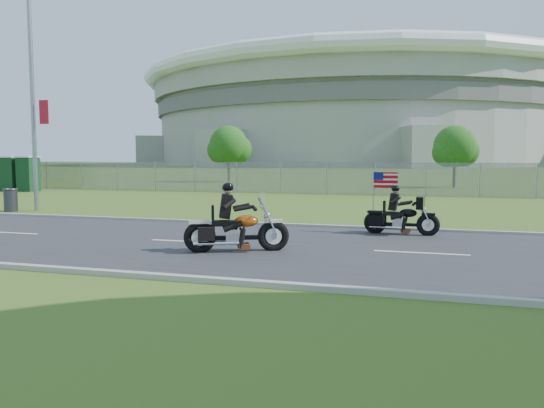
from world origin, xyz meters
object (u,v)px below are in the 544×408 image
(porta_toilet_b, at_px, (11,174))
(motorcycle_follow, at_px, (401,218))
(motorcycle_lead, at_px, (235,231))
(streetlight, at_px, (36,78))
(trash_can, at_px, (11,200))
(porta_toilet_a, at_px, (28,174))

(porta_toilet_b, height_order, motorcycle_follow, porta_toilet_b)
(motorcycle_lead, height_order, motorcycle_follow, motorcycle_follow)
(motorcycle_lead, distance_m, motorcycle_follow, 5.51)
(streetlight, height_order, motorcycle_lead, streetlight)
(trash_can, bearing_deg, streetlight, 38.52)
(motorcycle_lead, xyz_separation_m, motorcycle_follow, (3.68, 4.10, -0.03))
(streetlight, xyz_separation_m, porta_toilet_b, (-11.42, 10.78, -4.49))
(streetlight, relative_size, trash_can, 10.50)
(porta_toilet_b, bearing_deg, motorcycle_follow, -27.46)
(porta_toilet_b, xyz_separation_m, motorcycle_lead, (23.10, -18.02, -0.61))
(porta_toilet_a, height_order, motorcycle_follow, porta_toilet_a)
(streetlight, relative_size, motorcycle_follow, 4.52)
(motorcycle_follow, bearing_deg, streetlight, 172.46)
(motorcycle_lead, bearing_deg, trash_can, 128.80)
(porta_toilet_a, relative_size, porta_toilet_b, 1.00)
(motorcycle_follow, xyz_separation_m, trash_can, (-16.26, 2.41, -0.04))
(streetlight, relative_size, motorcycle_lead, 4.17)
(porta_toilet_b, bearing_deg, trash_can, -47.58)
(porta_toilet_a, bearing_deg, motorcycle_follow, -28.74)
(motorcycle_lead, bearing_deg, motorcycle_follow, 24.29)
(motorcycle_follow, height_order, trash_can, motorcycle_follow)
(motorcycle_lead, xyz_separation_m, trash_can, (-12.59, 6.51, -0.06))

